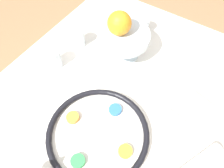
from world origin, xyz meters
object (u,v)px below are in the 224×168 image
fruit_stand (124,39)px  cup_far (53,59)px  cup_near (142,26)px  cup_mid (77,38)px  seder_plate (98,134)px  bread_plate (191,107)px  orange_fruit (119,23)px  napkin_roll (198,164)px

fruit_stand → cup_far: fruit_stand is taller
cup_near → cup_mid: same height
seder_plate → fruit_stand: size_ratio=1.67×
bread_plate → orange_fruit: bearing=77.3°
bread_plate → cup_near: cup_near is taller
fruit_stand → cup_mid: (-0.06, 0.19, -0.05)m
napkin_roll → cup_far: size_ratio=2.24×
fruit_stand → bread_plate: fruit_stand is taller
orange_fruit → cup_near: 0.21m
seder_plate → napkin_roll: (0.09, -0.31, 0.00)m
cup_far → cup_mid: bearing=-3.0°
fruit_stand → cup_near: 0.17m
orange_fruit → cup_far: 0.29m
seder_plate → orange_fruit: orange_fruit is taller
napkin_roll → cup_mid: cup_mid is taller
fruit_stand → napkin_roll: fruit_stand is taller
orange_fruit → cup_mid: (-0.05, 0.17, -0.12)m
orange_fruit → cup_mid: size_ratio=1.16×
cup_far → fruit_stand: bearing=-44.7°
seder_plate → cup_far: 0.36m
seder_plate → cup_far: bearing=64.9°
orange_fruit → napkin_roll: size_ratio=0.51×
orange_fruit → cup_mid: orange_fruit is taller
bread_plate → cup_mid: bearing=87.0°
seder_plate → bread_plate: size_ratio=1.81×
seder_plate → fruit_stand: 0.38m
fruit_stand → bread_plate: size_ratio=1.09×
orange_fruit → cup_far: (-0.20, 0.18, -0.12)m
napkin_roll → cup_mid: size_ratio=2.24×
napkin_roll → bread_plate: bearing=26.6°
napkin_roll → cup_mid: bearing=71.6°
seder_plate → cup_mid: bearing=46.9°
fruit_stand → bread_plate: (-0.09, -0.34, -0.08)m
cup_mid → cup_far: size_ratio=1.00×
bread_plate → cup_mid: (0.03, 0.53, 0.03)m
seder_plate → bread_plate: 0.34m
cup_mid → cup_far: (-0.14, 0.01, 0.00)m
cup_mid → bread_plate: bearing=-93.0°
bread_plate → cup_far: (-0.12, 0.54, 0.03)m
cup_near → cup_far: bearing=150.9°
seder_plate → cup_mid: (0.29, 0.31, 0.02)m
cup_mid → cup_far: 0.14m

